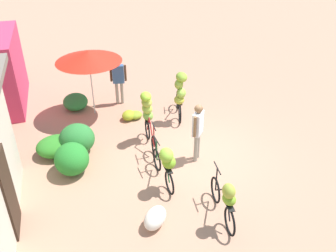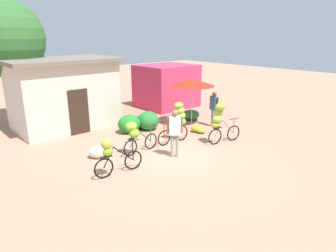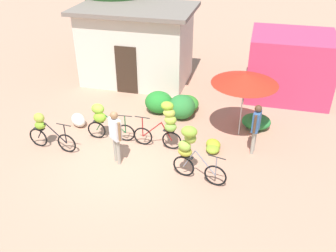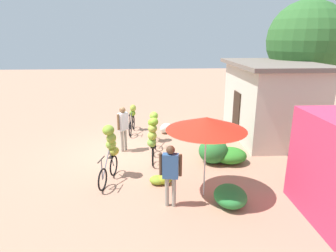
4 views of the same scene
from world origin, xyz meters
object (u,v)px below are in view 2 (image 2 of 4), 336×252
Objects in this scene: shop_pink at (167,86)px; bicycle_leftmost at (113,155)px; person_bystander at (175,128)px; bicycle_center_loaded at (179,119)px; bicycle_near_pile at (135,134)px; market_umbrella at (192,82)px; building_low at (64,93)px; tree_behind_building at (5,39)px; person_vendor at (214,105)px; banana_pile_on_ground at (198,129)px; produce_sack at (98,152)px; bicycle_by_shop at (220,120)px.

shop_pink is 1.88× the size of bicycle_leftmost.
person_bystander is (-5.05, -6.19, -0.19)m from shop_pink.
bicycle_near_pile is at bearing 178.93° from bicycle_center_loaded.
bicycle_center_loaded is at bearing -147.66° from market_umbrella.
tree_behind_building is at bearing 128.01° from building_low.
building_low is at bearing 138.94° from person_vendor.
shop_pink is (6.41, 0.03, -0.37)m from building_low.
market_umbrella is 1.29× the size of person_bystander.
market_umbrella is 2.86× the size of banana_pile_on_ground.
tree_behind_building is at bearing 106.38° from bicycle_near_pile.
tree_behind_building is 8.88m from bicycle_center_loaded.
bicycle_by_shop is at bearing -23.70° from produce_sack.
bicycle_leftmost is 1.05× the size of bicycle_near_pile.
tree_behind_building is at bearing 135.94° from person_vendor.
building_low reaches higher than market_umbrella.
banana_pile_on_ground is at bearing -50.36° from tree_behind_building.
market_umbrella is at bearing 35.91° from person_bystander.
bicycle_center_loaded is at bearing -126.81° from shop_pink.
shop_pink is at bearing 66.35° from bicycle_by_shop.
person_bystander is at bearing -4.56° from bicycle_leftmost.
produce_sack is 6.15m from person_vendor.
shop_pink reaches higher than banana_pile_on_ground.
shop_pink is 4.10m from market_umbrella.
bicycle_center_loaded is at bearing 127.97° from bicycle_by_shop.
bicycle_by_shop is at bearing -58.12° from tree_behind_building.
building_low is at bearing 142.70° from market_umbrella.
building_low is at bearing -179.73° from shop_pink.
person_vendor is at bearing 8.28° from banana_pile_on_ground.
banana_pile_on_ground is (1.48, 0.25, -0.83)m from bicycle_center_loaded.
bicycle_by_shop is 1.02× the size of person_vendor.
person_bystander is (2.14, -1.74, 0.86)m from produce_sack.
tree_behind_building reaches higher than banana_pile_on_ground.
person_bystander is (1.36, -6.16, -0.56)m from building_low.
banana_pile_on_ground is at bearing -171.72° from person_vendor.
tree_behind_building is 9.79m from banana_pile_on_ground.
bicycle_by_shop is at bearing -22.89° from bicycle_near_pile.
banana_pile_on_ground is (4.08, -4.81, -1.49)m from building_low.
bicycle_near_pile is at bearing -139.76° from shop_pink.
shop_pink is 4.79m from person_vendor.
tree_behind_building reaches higher than bicycle_center_loaded.
bicycle_near_pile is 0.97× the size of person_vendor.
bicycle_by_shop reaches higher than produce_sack.
bicycle_center_loaded is at bearing -62.76° from building_low.
tree_behind_building is 8.76m from bicycle_leftmost.
bicycle_near_pile is at bearing -25.74° from produce_sack.
bicycle_leftmost reaches higher than produce_sack.
produce_sack is (-5.59, -0.76, -1.86)m from market_umbrella.
tree_behind_building is 8.87m from market_umbrella.
person_vendor is at bearing 11.78° from bicycle_leftmost.
bicycle_by_shop is at bearing -113.65° from shop_pink.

